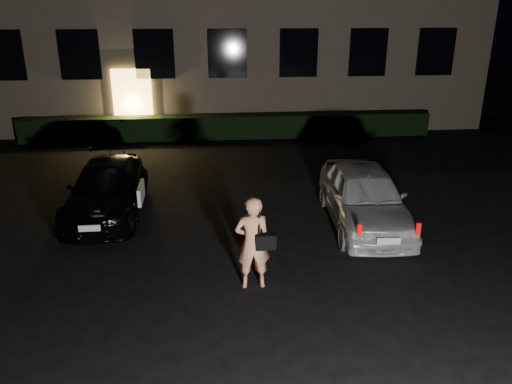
{
  "coord_description": "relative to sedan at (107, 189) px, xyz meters",
  "views": [
    {
      "loc": [
        -0.68,
        -7.66,
        4.65
      ],
      "look_at": [
        0.21,
        2.0,
        1.0
      ],
      "focal_mm": 35.0,
      "sensor_mm": 36.0,
      "label": 1
    }
  ],
  "objects": [
    {
      "name": "sedan",
      "position": [
        0.0,
        0.0,
        0.0
      ],
      "size": [
        1.78,
        4.12,
        1.17
      ],
      "rotation": [
        0.0,
        0.0,
        0.02
      ],
      "color": "black",
      "rests_on": "ground"
    },
    {
      "name": "man",
      "position": [
        3.14,
        -3.68,
        0.26
      ],
      "size": [
        0.71,
        0.43,
        1.69
      ],
      "rotation": [
        0.0,
        0.0,
        3.19
      ],
      "color": "#F19C6D",
      "rests_on": "ground"
    },
    {
      "name": "ground",
      "position": [
        3.17,
        -3.66,
        -0.58
      ],
      "size": [
        80.0,
        80.0,
        0.0
      ],
      "primitive_type": "plane",
      "color": "black",
      "rests_on": "ground"
    },
    {
      "name": "hatch",
      "position": [
        5.83,
        -1.26,
        0.09
      ],
      "size": [
        1.78,
        4.0,
        1.34
      ],
      "rotation": [
        0.0,
        0.0,
        -0.05
      ],
      "color": "silver",
      "rests_on": "ground"
    },
    {
      "name": "hedge",
      "position": [
        3.17,
        6.84,
        -0.16
      ],
      "size": [
        15.0,
        0.7,
        0.85
      ],
      "primitive_type": "cube",
      "color": "black",
      "rests_on": "ground"
    }
  ]
}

